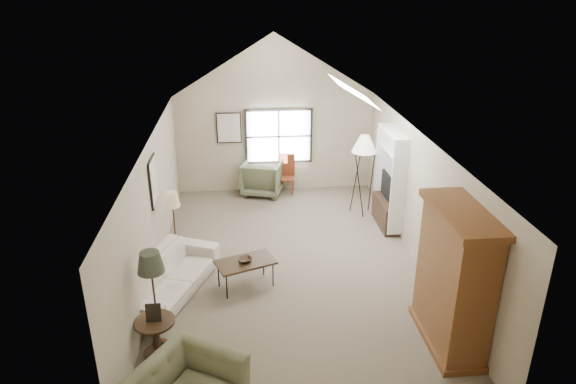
{
  "coord_description": "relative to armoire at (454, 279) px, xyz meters",
  "views": [
    {
      "loc": [
        -0.85,
        -8.57,
        5.17
      ],
      "look_at": [
        0.0,
        0.4,
        1.4
      ],
      "focal_mm": 32.0,
      "sensor_mm": 36.0,
      "label": 1
    }
  ],
  "objects": [
    {
      "name": "tan_lamp",
      "position": [
        -4.38,
        2.91,
        -0.37
      ],
      "size": [
        0.38,
        0.38,
        1.47
      ],
      "primitive_type": null,
      "rotation": [
        0.0,
        0.0,
        -0.39
      ],
      "color": "tan",
      "rests_on": "ground"
    },
    {
      "name": "tripod_lamp",
      "position": [
        -0.27,
        4.68,
        -0.12
      ],
      "size": [
        0.72,
        0.72,
        1.95
      ],
      "primitive_type": null,
      "rotation": [
        0.0,
        0.0,
        -0.34
      ],
      "color": "white",
      "rests_on": "ground"
    },
    {
      "name": "armoire",
      "position": [
        0.0,
        0.0,
        0.0
      ],
      "size": [
        0.6,
        1.5,
        2.2
      ],
      "primitive_type": "cube",
      "color": "brown",
      "rests_on": "ground"
    },
    {
      "name": "media_console",
      "position": [
        0.14,
        4.0,
        -0.8
      ],
      "size": [
        0.34,
        1.18,
        0.6
      ],
      "primitive_type": "cube",
      "color": "#382316",
      "rests_on": "ground"
    },
    {
      "name": "room_shell",
      "position": [
        -2.18,
        2.4,
        2.11
      ],
      "size": [
        5.01,
        8.01,
        4.0
      ],
      "color": "#746553",
      "rests_on": "ground"
    },
    {
      "name": "coffee_table",
      "position": [
        -3.04,
        1.79,
        -0.84
      ],
      "size": [
        1.15,
        0.89,
        0.52
      ],
      "primitive_type": "cube",
      "rotation": [
        0.0,
        0.0,
        0.36
      ],
      "color": "#3B2818",
      "rests_on": "ground"
    },
    {
      "name": "dark_lamp",
      "position": [
        -4.38,
        0.31,
        -0.28
      ],
      "size": [
        0.51,
        0.51,
        1.64
      ],
      "primitive_type": null,
      "rotation": [
        0.0,
        0.0,
        -0.39
      ],
      "color": "#272B1E",
      "rests_on": "ground"
    },
    {
      "name": "skylight",
      "position": [
        -0.88,
        3.3,
        2.12
      ],
      "size": [
        0.8,
        1.2,
        0.52
      ],
      "primitive_type": null,
      "color": "white",
      "rests_on": "room_shell"
    },
    {
      "name": "side_table",
      "position": [
        -4.38,
        0.11,
        -0.81
      ],
      "size": [
        0.77,
        0.77,
        0.59
      ],
      "primitive_type": "cylinder",
      "rotation": [
        0.0,
        0.0,
        -0.39
      ],
      "color": "#372316",
      "rests_on": "ground"
    },
    {
      "name": "tv_alcove",
      "position": [
        0.16,
        4.0,
        0.05
      ],
      "size": [
        0.32,
        1.3,
        2.1
      ],
      "primitive_type": "cube",
      "color": "white",
      "rests_on": "ground"
    },
    {
      "name": "armchair_far",
      "position": [
        -2.51,
        6.1,
        -0.65
      ],
      "size": [
        1.19,
        1.21,
        0.89
      ],
      "primitive_type": "imported",
      "rotation": [
        0.0,
        0.0,
        2.86
      ],
      "color": "#555C40",
      "rests_on": "ground"
    },
    {
      "name": "wall_art",
      "position": [
        -4.06,
        4.34,
        0.63
      ],
      "size": [
        1.97,
        3.71,
        0.88
      ],
      "color": "black",
      "rests_on": "room_shell"
    },
    {
      "name": "sofa",
      "position": [
        -4.38,
        1.71,
        -0.76
      ],
      "size": [
        1.73,
        2.52,
        0.68
      ],
      "primitive_type": "imported",
      "rotation": [
        0.0,
        0.0,
        1.19
      ],
      "color": "beige",
      "rests_on": "ground"
    },
    {
      "name": "bowl",
      "position": [
        -3.04,
        1.79,
        -0.55
      ],
      "size": [
        0.32,
        0.32,
        0.06
      ],
      "primitive_type": "imported",
      "rotation": [
        0.0,
        0.0,
        0.36
      ],
      "color": "#3A2617",
      "rests_on": "coffee_table"
    },
    {
      "name": "window",
      "position": [
        -2.08,
        6.36,
        0.35
      ],
      "size": [
        1.72,
        0.08,
        1.42
      ],
      "primitive_type": "cube",
      "color": "black",
      "rests_on": "room_shell"
    },
    {
      "name": "side_chair",
      "position": [
        -1.91,
        6.1,
        -0.6
      ],
      "size": [
        0.46,
        0.46,
        1.0
      ],
      "primitive_type": "cube",
      "rotation": [
        0.0,
        0.0,
        -0.2
      ],
      "color": "maroon",
      "rests_on": "ground"
    },
    {
      "name": "tv_panel",
      "position": [
        0.14,
        4.0,
        -0.18
      ],
      "size": [
        0.05,
        0.9,
        0.55
      ],
      "primitive_type": "cube",
      "color": "black",
      "rests_on": "media_console"
    }
  ]
}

